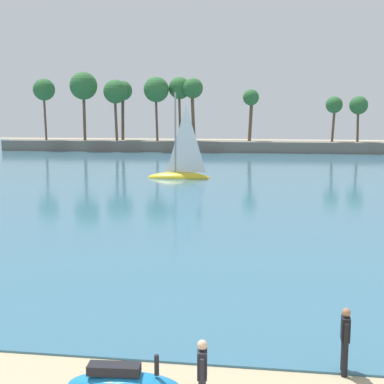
{
  "coord_description": "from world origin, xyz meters",
  "views": [
    {
      "loc": [
        3.43,
        -5.41,
        6.21
      ],
      "look_at": [
        0.59,
        14.31,
        3.3
      ],
      "focal_mm": 49.81,
      "sensor_mm": 36.0,
      "label": 1
    }
  ],
  "objects": [
    {
      "name": "person_at_waterline",
      "position": [
        5.33,
        7.06,
        0.89
      ],
      "size": [
        0.22,
        0.55,
        1.67
      ],
      "color": "black",
      "rests_on": "ground"
    },
    {
      "name": "sea",
      "position": [
        0.0,
        65.17,
        0.03
      ],
      "size": [
        220.0,
        116.35,
        0.06
      ],
      "primitive_type": "cube",
      "color": "#386B84",
      "rests_on": "ground"
    },
    {
      "name": "person_rigging_by_gear",
      "position": [
        2.17,
        4.79,
        0.89
      ],
      "size": [
        0.23,
        0.55,
        1.67
      ],
      "color": "#23232D",
      "rests_on": "ground"
    },
    {
      "name": "palm_headland",
      "position": [
        -4.75,
        83.13,
        4.21
      ],
      "size": [
        83.9,
        6.67,
        13.27
      ],
      "color": "slate",
      "rests_on": "ground"
    },
    {
      "name": "sailboat_mid_bay",
      "position": [
        -5.06,
        45.37,
        0.86
      ],
      "size": [
        6.16,
        2.05,
        8.84
      ],
      "color": "yellow",
      "rests_on": "sea"
    }
  ]
}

